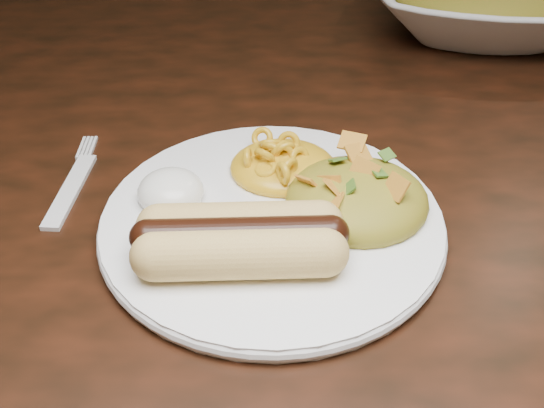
{
  "coord_description": "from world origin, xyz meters",
  "views": [
    {
      "loc": [
        -0.05,
        -0.55,
        1.07
      ],
      "look_at": [
        -0.04,
        -0.18,
        0.77
      ],
      "focal_mm": 42.0,
      "sensor_mm": 36.0,
      "label": 1
    }
  ],
  "objects_px": {
    "plate": "(272,221)",
    "serving_bowl": "(483,2)",
    "table": "(301,187)",
    "fork": "(70,190)"
  },
  "relations": [
    {
      "from": "plate",
      "to": "serving_bowl",
      "type": "height_order",
      "value": "serving_bowl"
    },
    {
      "from": "table",
      "to": "plate",
      "type": "bearing_deg",
      "value": -101.39
    },
    {
      "from": "serving_bowl",
      "to": "plate",
      "type": "bearing_deg",
      "value": -124.95
    },
    {
      "from": "table",
      "to": "fork",
      "type": "height_order",
      "value": "fork"
    },
    {
      "from": "table",
      "to": "fork",
      "type": "distance_m",
      "value": 0.26
    },
    {
      "from": "plate",
      "to": "serving_bowl",
      "type": "xyz_separation_m",
      "value": [
        0.27,
        0.38,
        0.03
      ]
    },
    {
      "from": "serving_bowl",
      "to": "fork",
      "type": "bearing_deg",
      "value": -142.53
    },
    {
      "from": "fork",
      "to": "table",
      "type": "bearing_deg",
      "value": 38.04
    },
    {
      "from": "plate",
      "to": "serving_bowl",
      "type": "relative_size",
      "value": 0.92
    },
    {
      "from": "fork",
      "to": "serving_bowl",
      "type": "distance_m",
      "value": 0.54
    }
  ]
}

